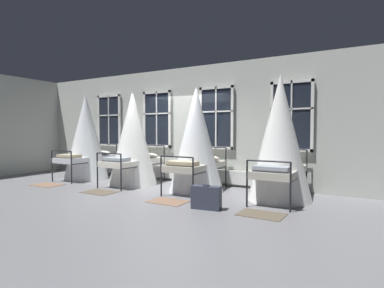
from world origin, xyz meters
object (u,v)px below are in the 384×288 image
Objects in this scene: cot_second at (133,139)px; cot_third at (196,141)px; cot_first at (86,138)px; cot_fourth at (280,139)px; suitcase_dark at (206,197)px.

cot_second is 1.01× the size of cot_third.
cot_second is at bearing -93.26° from cot_first.
cot_third is 0.96× the size of cot_fourth.
cot_first reaches higher than cot_third.
cot_third is 2.02m from cot_fourth.
cot_third is 4.43× the size of suitcase_dark.
suitcase_dark is at bearing -107.75° from cot_first.
cot_third is 2.03m from suitcase_dark.
cot_fourth reaches higher than suitcase_dark.
cot_first is at bearing 156.44° from suitcase_dark.
cot_fourth is at bearing -90.24° from cot_third.
suitcase_dark is at bearing -114.55° from cot_second.
cot_third is (3.94, -0.05, -0.02)m from cot_first.
cot_first reaches higher than suitcase_dark.
cot_fourth is at bearing 48.43° from suitcase_dark.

